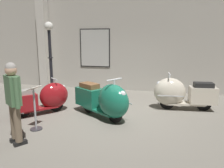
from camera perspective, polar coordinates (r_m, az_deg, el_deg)
ground_plane at (r=6.06m, az=0.11°, el=-8.69°), size 60.00×60.00×0.00m
showroom_back_wall at (r=9.05m, az=4.18°, el=10.83°), size 18.00×0.63×3.95m
scooter_0 at (r=6.58m, az=-16.73°, el=-3.45°), size 1.42×1.49×0.98m
scooter_1 at (r=5.84m, az=-1.71°, el=-4.16°), size 1.82×1.47×1.13m
scooter_2 at (r=6.90m, az=16.93°, el=-2.29°), size 1.83×0.67×1.10m
lamppost at (r=8.52m, az=-15.55°, el=7.60°), size 0.31×0.31×2.68m
visitor_0 at (r=4.77m, az=-23.94°, el=-3.28°), size 0.47×0.41×1.66m
info_stanchion at (r=5.49m, az=-19.11°, el=-6.73°), size 0.28×0.35×1.05m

